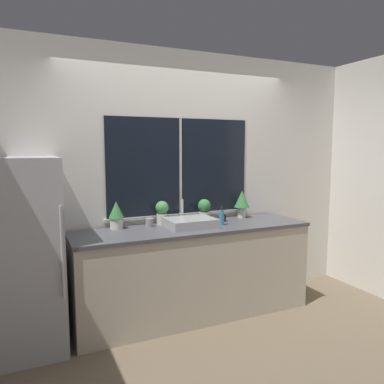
% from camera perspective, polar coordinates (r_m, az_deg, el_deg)
% --- Properties ---
extents(ground_plane, '(14.00, 14.00, 0.00)m').
position_cam_1_polar(ground_plane, '(3.78, 2.31, -19.92)').
color(ground_plane, brown).
extents(wall_back, '(8.00, 0.09, 2.70)m').
position_cam_1_polar(wall_back, '(4.01, -1.97, 1.83)').
color(wall_back, silver).
rests_on(wall_back, ground_plane).
extents(wall_right, '(0.06, 7.00, 2.70)m').
position_cam_1_polar(wall_right, '(5.82, 14.70, 3.16)').
color(wall_right, silver).
rests_on(wall_right, ground_plane).
extents(counter, '(2.40, 0.63, 0.91)m').
position_cam_1_polar(counter, '(3.85, 0.26, -11.98)').
color(counter, beige).
rests_on(counter, ground_plane).
extents(refrigerator, '(0.62, 0.72, 1.62)m').
position_cam_1_polar(refrigerator, '(3.45, -24.38, -8.74)').
color(refrigerator, '#B7B7BC').
rests_on(refrigerator, ground_plane).
extents(sink, '(0.47, 0.40, 0.25)m').
position_cam_1_polar(sink, '(3.70, -0.24, -4.70)').
color(sink, '#ADADB2').
rests_on(sink, counter).
extents(potted_plant_far_left, '(0.15, 0.15, 0.27)m').
position_cam_1_polar(potted_plant_far_left, '(3.69, -11.46, -3.30)').
color(potted_plant_far_left, silver).
rests_on(potted_plant_far_left, counter).
extents(potted_plant_center_left, '(0.13, 0.13, 0.24)m').
position_cam_1_polar(potted_plant_center_left, '(3.83, -4.58, -3.03)').
color(potted_plant_center_left, silver).
rests_on(potted_plant_center_left, counter).
extents(potted_plant_center_right, '(0.14, 0.14, 0.24)m').
position_cam_1_polar(potted_plant_center_right, '(4.01, 1.89, -2.62)').
color(potted_plant_center_right, silver).
rests_on(potted_plant_center_right, counter).
extents(potted_plant_far_right, '(0.17, 0.17, 0.30)m').
position_cam_1_polar(potted_plant_far_right, '(4.23, 7.62, -1.37)').
color(potted_plant_far_right, silver).
rests_on(potted_plant_far_right, counter).
extents(soap_bottle, '(0.05, 0.05, 0.19)m').
position_cam_1_polar(soap_bottle, '(3.81, 4.53, -3.86)').
color(soap_bottle, teal).
rests_on(soap_bottle, counter).
extents(mug_black, '(0.07, 0.07, 0.08)m').
position_cam_1_polar(mug_black, '(4.01, 4.68, -3.95)').
color(mug_black, black).
rests_on(mug_black, counter).
extents(mug_grey, '(0.08, 0.08, 0.09)m').
position_cam_1_polar(mug_grey, '(3.75, -6.50, -4.66)').
color(mug_grey, gray).
rests_on(mug_grey, counter).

